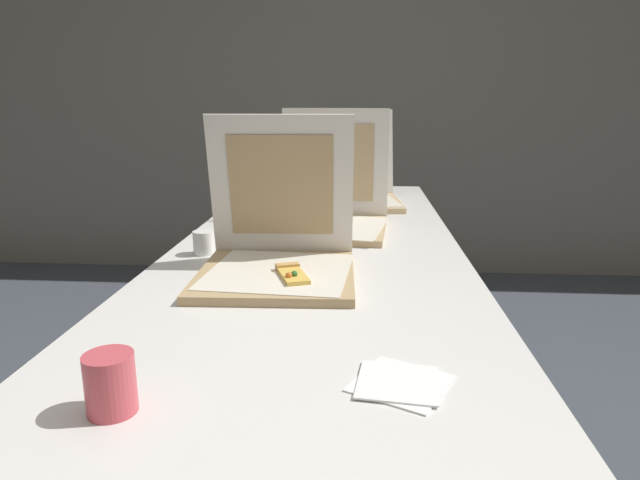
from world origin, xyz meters
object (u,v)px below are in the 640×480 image
(cup_white_mid, at_px, (227,223))
(cup_printed_front, at_px, (110,384))
(cup_white_near_center, at_px, (204,243))
(pizza_box_front, at_px, (278,254))
(napkin_pile, at_px, (399,383))
(table, at_px, (318,258))
(pizza_box_back, at_px, (353,190))
(cup_white_far, at_px, (267,208))
(pizza_box_middle, at_px, (330,212))

(cup_white_mid, height_order, cup_printed_front, cup_printed_front)
(cup_white_mid, height_order, cup_white_near_center, same)
(pizza_box_front, height_order, napkin_pile, pizza_box_front)
(table, xyz_separation_m, pizza_box_back, (0.10, 0.72, 0.10))
(pizza_box_back, relative_size, cup_printed_front, 5.90)
(table, height_order, cup_white_mid, cup_white_mid)
(pizza_box_back, height_order, napkin_pile, pizza_box_back)
(pizza_box_front, relative_size, cup_white_near_center, 5.86)
(pizza_box_back, bearing_deg, cup_white_far, -141.18)
(pizza_box_front, height_order, pizza_box_back, pizza_box_front)
(cup_white_mid, distance_m, napkin_pile, 1.10)
(cup_white_near_center, height_order, cup_printed_front, cup_printed_front)
(pizza_box_back, distance_m, cup_white_far, 0.45)
(napkin_pile, bearing_deg, pizza_box_back, 93.43)
(pizza_box_back, distance_m, cup_white_mid, 0.73)
(cup_white_far, relative_size, cup_white_near_center, 1.00)
(pizza_box_middle, xyz_separation_m, cup_white_mid, (-0.34, -0.09, -0.02))
(pizza_box_back, bearing_deg, pizza_box_middle, -103.16)
(pizza_box_back, relative_size, cup_white_near_center, 7.67)
(cup_white_mid, relative_size, cup_white_near_center, 1.00)
(pizza_box_back, height_order, cup_printed_front, pizza_box_back)
(cup_white_mid, bearing_deg, cup_white_far, 73.25)
(table, distance_m, pizza_box_back, 0.73)
(table, relative_size, cup_white_far, 35.40)
(pizza_box_front, relative_size, pizza_box_back, 0.76)
(table, xyz_separation_m, cup_white_mid, (-0.31, 0.12, 0.08))
(cup_white_mid, distance_m, cup_printed_front, 1.09)
(pizza_box_front, bearing_deg, napkin_pile, -65.13)
(pizza_box_front, xyz_separation_m, cup_white_far, (-0.15, 0.73, -0.02))
(cup_white_far, height_order, cup_white_near_center, same)
(cup_white_far, height_order, cup_white_mid, same)
(cup_white_near_center, bearing_deg, napkin_pile, -54.44)
(pizza_box_middle, xyz_separation_m, cup_printed_front, (-0.25, -1.18, -0.01))
(table, bearing_deg, cup_white_near_center, -156.80)
(cup_printed_front, distance_m, napkin_pile, 0.43)
(table, height_order, pizza_box_middle, pizza_box_middle)
(pizza_box_middle, relative_size, pizza_box_back, 0.81)
(table, bearing_deg, napkin_pile, -77.25)
(pizza_box_front, distance_m, cup_white_mid, 0.50)
(cup_white_mid, bearing_deg, cup_printed_front, -85.23)
(pizza_box_back, relative_size, napkin_pile, 2.88)
(cup_white_far, distance_m, napkin_pile, 1.34)
(pizza_box_middle, xyz_separation_m, pizza_box_back, (0.07, 0.51, -0.00))
(cup_printed_front, height_order, napkin_pile, cup_printed_front)
(pizza_box_middle, distance_m, cup_white_near_center, 0.49)
(cup_printed_front, bearing_deg, cup_white_mid, 94.77)
(table, height_order, pizza_box_back, pizza_box_back)
(table, relative_size, cup_printed_front, 27.24)
(cup_white_mid, distance_m, cup_white_near_center, 0.26)
(pizza_box_front, xyz_separation_m, pizza_box_middle, (0.10, 0.53, 0.00))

